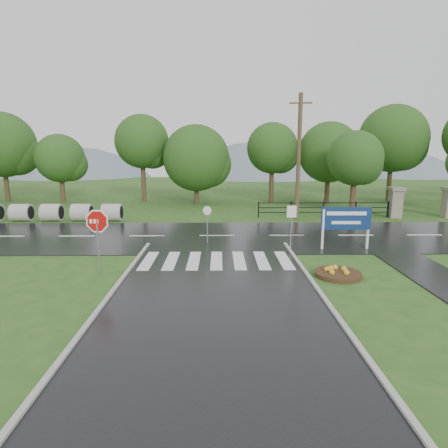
{
  "coord_description": "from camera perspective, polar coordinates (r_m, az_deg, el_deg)",
  "views": [
    {
      "loc": [
        0.11,
        -10.91,
        4.8
      ],
      "look_at": [
        0.34,
        6.0,
        1.5
      ],
      "focal_mm": 30.0,
      "sensor_mm": 36.0,
      "label": 1
    }
  ],
  "objects": [
    {
      "name": "stop_sign",
      "position": [
        15.2,
        -18.73,
        -0.45
      ],
      "size": [
        1.23,
        0.17,
        2.78
      ],
      "color": "#939399",
      "rests_on": "ground"
    },
    {
      "name": "walkway",
      "position": [
        17.77,
        27.58,
        -5.92
      ],
      "size": [
        2.2,
        11.0,
        0.04
      ],
      "primitive_type": "cube",
      "color": "black",
      "rests_on": "ground"
    },
    {
      "name": "estate_billboard",
      "position": [
        19.23,
        18.1,
        0.5
      ],
      "size": [
        2.44,
        0.12,
        2.13
      ],
      "color": "silver",
      "rests_on": "ground"
    },
    {
      "name": "curb_left",
      "position": [
        9.18,
        -26.13,
        -21.73
      ],
      "size": [
        0.15,
        24.0,
        0.12
      ],
      "primitive_type": "cube",
      "color": "#A3A39B",
      "rests_on": "ground"
    },
    {
      "name": "pillar_west",
      "position": [
        30.06,
        24.64,
        3.11
      ],
      "size": [
        1.0,
        1.0,
        2.24
      ],
      "color": "gray",
      "rests_on": "ground"
    },
    {
      "name": "culvert_pipes",
      "position": [
        29.17,
        -26.64,
        1.58
      ],
      "size": [
        11.8,
        1.2,
        1.2
      ],
      "color": "#9E9B93",
      "rests_on": "ground"
    },
    {
      "name": "reg_sign_round",
      "position": [
        19.5,
        -2.56,
        0.66
      ],
      "size": [
        0.45,
        0.16,
        2.01
      ],
      "color": "#939399",
      "rests_on": "ground"
    },
    {
      "name": "utility_pole_east",
      "position": [
        27.0,
        11.31,
        10.02
      ],
      "size": [
        1.55,
        0.29,
        8.69
      ],
      "color": "#473523",
      "rests_on": "ground"
    },
    {
      "name": "entrance_tree_left",
      "position": [
        30.22,
        19.36,
        9.39
      ],
      "size": [
        4.11,
        4.11,
        6.34
      ],
      "color": "#3D2B1C",
      "rests_on": "ground"
    },
    {
      "name": "ground",
      "position": [
        11.92,
        -1.28,
        -12.7
      ],
      "size": [
        120.0,
        120.0,
        0.0
      ],
      "primitive_type": "plane",
      "color": "#2A521B",
      "rests_on": "ground"
    },
    {
      "name": "treeline",
      "position": [
        35.25,
        0.66,
        3.21
      ],
      "size": [
        83.2,
        5.2,
        10.0
      ],
      "color": "#204616",
      "rests_on": "ground"
    },
    {
      "name": "crosswalk",
      "position": [
        16.6,
        -1.14,
        -5.55
      ],
      "size": [
        6.5,
        2.8,
        0.02
      ],
      "color": "silver",
      "rests_on": "ground"
    },
    {
      "name": "curb_right",
      "position": [
        9.09,
        23.35,
        -21.81
      ],
      "size": [
        0.15,
        24.0,
        0.12
      ],
      "primitive_type": "cube",
      "color": "#A3A39B",
      "rests_on": "ground"
    },
    {
      "name": "reg_sign_small",
      "position": [
        18.77,
        10.23,
        0.85
      ],
      "size": [
        0.48,
        0.07,
        2.17
      ],
      "color": "#939399",
      "rests_on": "ground"
    },
    {
      "name": "hills",
      "position": [
        78.66,
        1.7,
        -3.95
      ],
      "size": [
        102.0,
        48.0,
        48.0
      ],
      "color": "slate",
      "rests_on": "ground"
    },
    {
      "name": "flower_bed",
      "position": [
        15.34,
        16.97,
        -7.17
      ],
      "size": [
        1.78,
        1.78,
        0.36
      ],
      "color": "#332111",
      "rests_on": "ground"
    },
    {
      "name": "fence_west",
      "position": [
        28.27,
        14.9,
        2.38
      ],
      "size": [
        9.58,
        0.08,
        1.2
      ],
      "color": "black",
      "rests_on": "ground"
    },
    {
      "name": "main_road",
      "position": [
        21.46,
        -1.07,
        -1.89
      ],
      "size": [
        90.0,
        8.0,
        0.04
      ],
      "primitive_type": "cube",
      "color": "black",
      "rests_on": "ground"
    }
  ]
}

